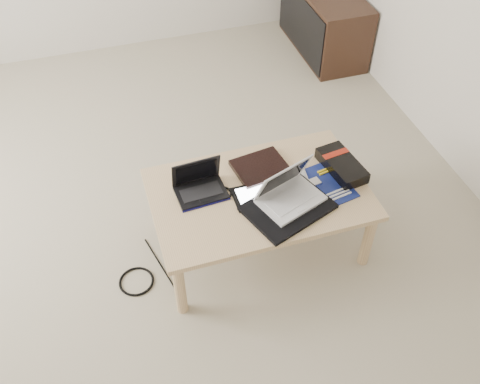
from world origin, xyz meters
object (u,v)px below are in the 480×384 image
object	(u,v)px
netbook	(200,186)
media_cabinet	(323,21)
white_laptop	(288,192)
coffee_table	(259,199)
gpu_box	(342,165)

from	to	relation	value
netbook	media_cabinet	bearing A→B (deg)	49.49
white_laptop	coffee_table	bearing A→B (deg)	138.43
gpu_box	media_cabinet	bearing A→B (deg)	68.57
coffee_table	netbook	world-z (taller)	netbook
media_cabinet	gpu_box	distance (m)	1.90
media_cabinet	netbook	bearing A→B (deg)	-130.51
coffee_table	media_cabinet	bearing A→B (deg)	57.06
media_cabinet	white_laptop	xyz separation A→B (m)	(-1.04, -1.89, 0.21)
coffee_table	white_laptop	world-z (taller)	white_laptop
netbook	white_laptop	xyz separation A→B (m)	(0.40, -0.20, 0.02)
netbook	gpu_box	bearing A→B (deg)	-5.42
netbook	white_laptop	size ratio (longest dim) A/B	0.73
netbook	coffee_table	bearing A→B (deg)	-18.73
netbook	gpu_box	distance (m)	0.76
netbook	white_laptop	world-z (taller)	white_laptop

